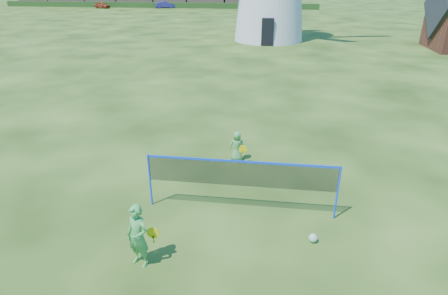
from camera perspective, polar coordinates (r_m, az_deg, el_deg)
ground at (r=10.80m, az=-1.42°, el=-8.29°), size 220.00×220.00×0.00m
badminton_net at (r=9.85m, az=2.61°, el=-4.12°), size 5.05×0.05×1.55m
player_girl at (r=8.53m, az=-12.96°, el=-13.00°), size 0.75×0.55×1.52m
player_boy at (r=12.86m, az=2.02°, el=0.16°), size 0.63×0.42×1.08m
play_ball at (r=9.56m, az=13.38°, el=-13.24°), size 0.22×0.22×0.22m
hedge at (r=78.71m, az=-10.33°, el=20.52°), size 62.00×0.80×1.00m
car_left at (r=80.09m, az=-18.04°, el=19.89°), size 3.55×2.51×1.12m
car_right at (r=77.75m, az=-8.94°, el=20.66°), size 4.01×2.48×1.25m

